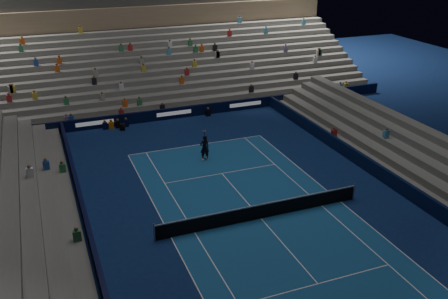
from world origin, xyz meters
name	(u,v)px	position (x,y,z in m)	size (l,w,h in m)	color
ground	(261,219)	(0.00, 0.00, 0.00)	(90.00, 90.00, 0.00)	#0C1D4A
court_surface	(261,218)	(0.00, 0.00, 0.01)	(10.97, 23.77, 0.01)	navy
sponsor_barrier_far	(174,113)	(0.00, 18.50, 0.50)	(44.00, 0.25, 1.00)	black
sponsor_barrier_east	(397,183)	(9.70, 0.00, 0.50)	(0.25, 37.00, 1.00)	black
sponsor_barrier_west	(92,246)	(-9.70, 0.00, 0.50)	(0.25, 37.00, 1.00)	black
grandstand_main	(148,59)	(0.00, 27.90, 3.38)	(44.00, 15.20, 11.20)	slate
grandstand_east	(440,169)	(13.17, 0.00, 0.92)	(5.00, 37.00, 2.50)	slate
grandstand_west	(20,253)	(-13.17, 0.00, 0.92)	(5.00, 37.00, 2.50)	#5F5E5A
tennis_net	(261,211)	(0.00, 0.00, 0.50)	(12.90, 0.10, 1.10)	#B2B2B7
tennis_player	(205,148)	(-0.33, 9.07, 0.95)	(0.70, 0.46, 1.91)	black
broadcast_camera	(122,127)	(-4.85, 17.35, 0.29)	(0.54, 0.92, 0.55)	black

